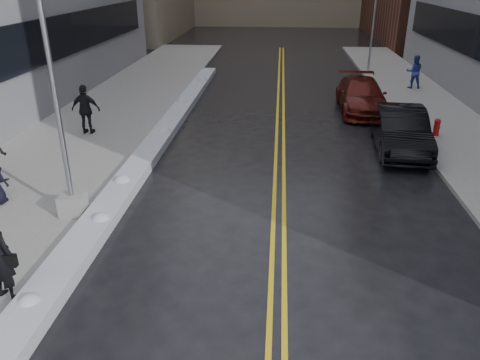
% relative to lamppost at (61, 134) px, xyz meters
% --- Properties ---
extents(ground, '(160.00, 160.00, 0.00)m').
position_rel_lamppost_xyz_m(ground, '(3.30, -2.00, -2.53)').
color(ground, black).
rests_on(ground, ground).
extents(sidewalk_west, '(5.50, 50.00, 0.15)m').
position_rel_lamppost_xyz_m(sidewalk_west, '(-2.45, 8.00, -2.46)').
color(sidewalk_west, gray).
rests_on(sidewalk_west, ground).
extents(sidewalk_east, '(4.00, 50.00, 0.15)m').
position_rel_lamppost_xyz_m(sidewalk_east, '(13.30, 8.00, -2.46)').
color(sidewalk_east, gray).
rests_on(sidewalk_east, ground).
extents(lane_line_left, '(0.12, 50.00, 0.01)m').
position_rel_lamppost_xyz_m(lane_line_left, '(5.65, 8.00, -2.53)').
color(lane_line_left, gold).
rests_on(lane_line_left, ground).
extents(lane_line_right, '(0.12, 50.00, 0.01)m').
position_rel_lamppost_xyz_m(lane_line_right, '(5.95, 8.00, -2.53)').
color(lane_line_right, gold).
rests_on(lane_line_right, ground).
extents(snow_ridge, '(0.90, 30.00, 0.34)m').
position_rel_lamppost_xyz_m(snow_ridge, '(0.85, 6.00, -2.36)').
color(snow_ridge, silver).
rests_on(snow_ridge, ground).
extents(lamppost, '(0.65, 0.65, 7.62)m').
position_rel_lamppost_xyz_m(lamppost, '(0.00, 0.00, 0.00)').
color(lamppost, gray).
rests_on(lamppost, sidewalk_west).
extents(fire_hydrant, '(0.26, 0.26, 0.73)m').
position_rel_lamppost_xyz_m(fire_hydrant, '(12.30, 8.00, -1.98)').
color(fire_hydrant, maroon).
rests_on(fire_hydrant, sidewalk_east).
extents(traffic_signal, '(0.16, 0.20, 6.00)m').
position_rel_lamppost_xyz_m(traffic_signal, '(11.80, 22.00, 0.87)').
color(traffic_signal, gray).
rests_on(traffic_signal, sidewalk_east).
extents(pedestrian_d, '(1.21, 0.51, 2.06)m').
position_rel_lamppost_xyz_m(pedestrian_d, '(-2.31, 7.07, -1.35)').
color(pedestrian_d, black).
rests_on(pedestrian_d, sidewalk_west).
extents(pedestrian_east, '(0.95, 0.76, 1.89)m').
position_rel_lamppost_xyz_m(pedestrian_east, '(13.50, 16.82, -1.44)').
color(pedestrian_east, navy).
rests_on(pedestrian_east, sidewalk_east).
extents(car_black, '(2.10, 5.18, 1.67)m').
position_rel_lamppost_xyz_m(car_black, '(10.42, 6.45, -1.70)').
color(car_black, black).
rests_on(car_black, ground).
extents(car_maroon, '(2.26, 5.42, 1.56)m').
position_rel_lamppost_xyz_m(car_maroon, '(9.80, 12.05, -1.75)').
color(car_maroon, '#48100B').
rests_on(car_maroon, ground).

